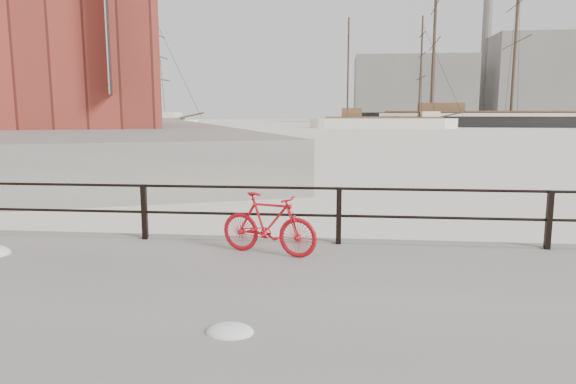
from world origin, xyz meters
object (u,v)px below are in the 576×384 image
(schooner_left, at_px, (128,130))
(workboat_far, at_px, (72,140))
(bicycle, at_px, (269,224))
(schooner_mid, at_px, (383,128))
(barque_black, at_px, (510,127))

(schooner_left, xyz_separation_m, workboat_far, (7.24, -30.60, 0.00))
(bicycle, height_order, schooner_mid, schooner_mid)
(schooner_mid, bearing_deg, schooner_left, -162.11)
(workboat_far, bearing_deg, barque_black, 20.60)
(bicycle, distance_m, workboat_far, 47.78)
(barque_black, xyz_separation_m, workboat_far, (-58.27, -52.50, 0.00))
(bicycle, height_order, workboat_far, workboat_far)
(schooner_left, bearing_deg, bicycle, -66.72)
(schooner_mid, xyz_separation_m, workboat_far, (-33.80, -43.09, 0.00))
(barque_black, bearing_deg, bicycle, -105.39)
(schooner_mid, height_order, schooner_left, schooner_mid)
(schooner_left, distance_m, workboat_far, 31.45)
(barque_black, distance_m, schooner_left, 69.08)
(schooner_mid, relative_size, schooner_left, 1.14)
(workboat_far, bearing_deg, schooner_left, 81.90)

